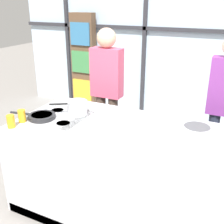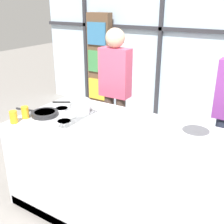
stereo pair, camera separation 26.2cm
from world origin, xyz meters
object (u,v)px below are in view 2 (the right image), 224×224
(juice_glass_near, at_px, (14,117))
(mixing_bowl, at_px, (195,134))
(spectator_far_left, at_px, (115,86))
(frying_pan, at_px, (44,113))
(white_plate, at_px, (181,149))
(juice_glass_far, at_px, (25,112))
(saucepan, at_px, (80,106))

(juice_glass_near, bearing_deg, mixing_bowl, 21.06)
(spectator_far_left, distance_m, juice_glass_near, 1.37)
(spectator_far_left, height_order, frying_pan, spectator_far_left)
(spectator_far_left, bearing_deg, white_plate, 140.42)
(juice_glass_near, bearing_deg, white_plate, 12.90)
(mixing_bowl, bearing_deg, spectator_far_left, 148.92)
(frying_pan, relative_size, juice_glass_near, 3.93)
(spectator_far_left, height_order, white_plate, spectator_far_left)
(spectator_far_left, relative_size, juice_glass_far, 14.06)
(frying_pan, distance_m, white_plate, 1.39)
(spectator_far_left, bearing_deg, juice_glass_near, 77.79)
(juice_glass_far, bearing_deg, juice_glass_near, -90.00)
(saucepan, bearing_deg, spectator_far_left, 95.18)
(saucepan, xyz_separation_m, juice_glass_far, (-0.36, -0.39, -0.01))
(spectator_far_left, height_order, mixing_bowl, spectator_far_left)
(mixing_bowl, bearing_deg, juice_glass_far, -163.63)
(saucepan, relative_size, mixing_bowl, 1.25)
(frying_pan, bearing_deg, mixing_bowl, 12.13)
(saucepan, bearing_deg, juice_glass_near, -124.21)
(mixing_bowl, xyz_separation_m, juice_glass_far, (-1.53, -0.45, 0.02))
(frying_pan, height_order, juice_glass_near, juice_glass_near)
(saucepan, relative_size, juice_glass_near, 2.84)
(spectator_far_left, height_order, juice_glass_near, spectator_far_left)
(spectator_far_left, bearing_deg, mixing_bowl, 148.92)
(spectator_far_left, distance_m, white_plate, 1.57)
(saucepan, distance_m, white_plate, 1.15)
(juice_glass_near, bearing_deg, juice_glass_far, 90.00)
(frying_pan, xyz_separation_m, saucepan, (0.25, 0.25, 0.05))
(spectator_far_left, xyz_separation_m, mixing_bowl, (1.24, -0.75, -0.03))
(spectator_far_left, relative_size, white_plate, 7.17)
(spectator_far_left, bearing_deg, saucepan, 95.18)
(juice_glass_near, xyz_separation_m, juice_glass_far, (0.00, 0.14, 0.00))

